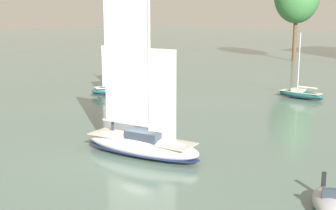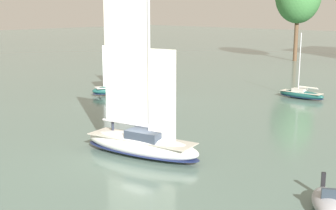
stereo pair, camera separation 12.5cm
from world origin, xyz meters
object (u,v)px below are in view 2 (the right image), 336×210
at_px(sailboat_moored_mid_channel, 301,94).
at_px(sailboat_moored_far_slip, 122,88).
at_px(sailboat_main, 141,142).
at_px(motor_tender, 327,202).

bearing_deg(sailboat_moored_mid_channel, sailboat_moored_far_slip, -144.04).
distance_m(sailboat_main, sailboat_moored_far_slip, 25.98).
height_order(sailboat_moored_mid_channel, motor_tender, sailboat_moored_mid_channel).
distance_m(sailboat_moored_far_slip, motor_tender, 38.55).
bearing_deg(motor_tender, sailboat_main, -179.61).
distance_m(sailboat_main, sailboat_moored_mid_channel, 29.51).
bearing_deg(sailboat_moored_far_slip, motor_tender, -24.52).
relative_size(sailboat_main, sailboat_moored_mid_channel, 1.70).
xyz_separation_m(sailboat_main, sailboat_moored_mid_channel, (-2.00, 29.44, -0.54)).
bearing_deg(sailboat_moored_far_slip, sailboat_main, -38.28).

